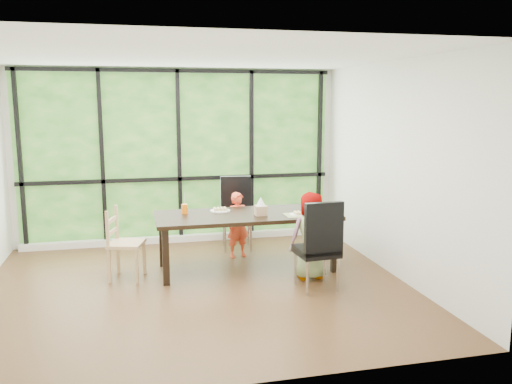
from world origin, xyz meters
TOP-DOWN VIEW (x-y plane):
  - ground at (0.00, 0.00)m, footprint 5.00×5.00m
  - back_wall at (0.00, 2.25)m, footprint 5.00×0.00m
  - foliage_backdrop at (0.00, 2.23)m, footprint 4.80×0.02m
  - window_mullions at (0.00, 2.19)m, footprint 4.80×0.06m
  - window_sill at (0.00, 2.15)m, footprint 4.80×0.12m
  - dining_table at (0.72, 0.57)m, footprint 2.37×0.97m
  - chair_window_leather at (0.78, 1.54)m, footprint 0.51×0.51m
  - chair_interior_leather at (1.36, -0.34)m, footprint 0.49×0.49m
  - chair_end_beech at (-0.82, 0.55)m, footprint 0.50×0.51m
  - child_toddler at (0.72, 1.15)m, footprint 0.38×0.30m
  - child_older at (1.42, 0.03)m, footprint 0.55×0.37m
  - placemat at (1.38, 0.33)m, footprint 0.40×0.29m
  - plate_far at (0.41, 0.79)m, footprint 0.27×0.27m
  - plate_near at (1.34, 0.33)m, footprint 0.22×0.22m
  - orange_cup at (-0.07, 0.76)m, footprint 0.08×0.08m
  - green_cup at (1.68, 0.32)m, footprint 0.07×0.07m
  - tissue_box at (0.88, 0.44)m, footprint 0.15×0.15m
  - crepe_rolls_far at (0.41, 0.79)m, footprint 0.20×0.12m
  - crepe_rolls_near at (1.34, 0.33)m, footprint 0.10×0.12m
  - straw_white at (-0.07, 0.76)m, footprint 0.01×0.04m
  - straw_pink at (1.68, 0.32)m, footprint 0.01×0.04m
  - tissue at (0.88, 0.44)m, footprint 0.12×0.12m

SIDE VIEW (x-z plane):
  - ground at x=0.00m, z-range 0.00..0.00m
  - window_sill at x=0.00m, z-range 0.00..0.10m
  - dining_table at x=0.72m, z-range 0.00..0.75m
  - chair_end_beech at x=-0.82m, z-range 0.00..0.90m
  - child_toddler at x=0.72m, z-range 0.00..0.93m
  - chair_window_leather at x=0.78m, z-range 0.00..1.08m
  - chair_interior_leather at x=1.36m, z-range 0.00..1.08m
  - child_older at x=1.42m, z-range 0.00..1.10m
  - placemat at x=1.38m, z-range 0.75..0.76m
  - plate_near at x=1.34m, z-range 0.75..0.76m
  - plate_far at x=0.41m, z-range 0.75..0.77m
  - crepe_rolls_near at x=1.34m, z-range 0.76..0.80m
  - crepe_rolls_far at x=0.41m, z-range 0.77..0.80m
  - green_cup at x=1.68m, z-range 0.75..0.87m
  - tissue_box at x=0.88m, z-range 0.75..0.87m
  - orange_cup at x=-0.07m, z-range 0.75..0.88m
  - straw_pink at x=1.68m, z-range 0.81..1.01m
  - straw_white at x=-0.07m, z-range 0.82..1.02m
  - tissue at x=0.88m, z-range 0.87..0.98m
  - back_wall at x=0.00m, z-range -1.15..3.85m
  - foliage_backdrop at x=0.00m, z-range 0.03..2.67m
  - window_mullions at x=0.00m, z-range 0.03..2.67m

